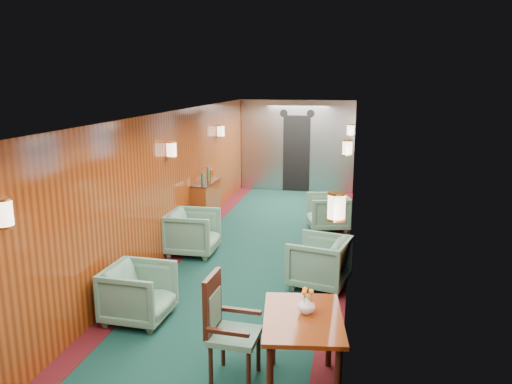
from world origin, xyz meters
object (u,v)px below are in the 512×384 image
(side_chair, at_px, (225,323))
(armchair_left_near, at_px, (139,293))
(dining_table, at_px, (303,329))
(armchair_right_near, at_px, (319,262))
(armchair_left_far, at_px, (193,232))
(credenza, at_px, (206,204))
(armchair_right_far, at_px, (328,212))

(side_chair, height_order, armchair_left_near, side_chair)
(dining_table, bearing_deg, armchair_right_near, 82.94)
(side_chair, xyz_separation_m, armchair_right_near, (0.73, 2.45, -0.22))
(armchair_right_near, bearing_deg, armchair_left_far, -100.71)
(side_chair, bearing_deg, armchair_left_far, 116.49)
(side_chair, distance_m, credenza, 5.21)
(credenza, bearing_deg, armchair_left_far, -81.56)
(dining_table, distance_m, armchair_left_far, 4.17)
(armchair_left_near, height_order, armchair_left_far, armchair_left_far)
(dining_table, relative_size, armchair_left_near, 1.46)
(dining_table, height_order, armchair_right_far, dining_table)
(credenza, xyz_separation_m, armchair_right_near, (2.44, -2.47, -0.12))
(dining_table, bearing_deg, side_chair, 165.32)
(dining_table, xyz_separation_m, armchair_left_near, (-2.13, 1.05, -0.30))
(armchair_right_far, bearing_deg, armchair_left_near, -39.61)
(credenza, xyz_separation_m, armchair_left_far, (0.22, -1.51, -0.11))
(credenza, bearing_deg, side_chair, -70.91)
(armchair_left_far, distance_m, armchair_right_near, 2.41)
(side_chair, height_order, armchair_right_near, side_chair)
(side_chair, relative_size, armchair_right_near, 1.35)
(dining_table, xyz_separation_m, armchair_left_far, (-2.25, 3.49, -0.28))
(credenza, distance_m, armchair_right_near, 3.47)
(dining_table, height_order, armchair_left_far, dining_table)
(side_chair, height_order, armchair_right_far, side_chair)
(dining_table, xyz_separation_m, side_chair, (-0.78, 0.09, -0.07))
(armchair_left_near, bearing_deg, dining_table, -114.01)
(armchair_left_far, bearing_deg, dining_table, -148.73)
(armchair_right_near, height_order, armchair_right_far, armchair_right_near)
(armchair_left_far, height_order, armchair_right_far, armchair_left_far)
(dining_table, relative_size, armchair_right_far, 1.45)
(side_chair, bearing_deg, dining_table, -3.65)
(armchair_left_far, relative_size, armchair_right_far, 1.07)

